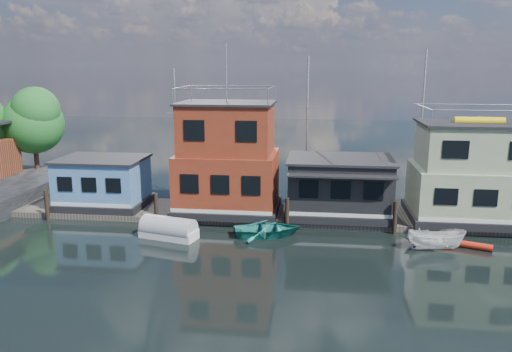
# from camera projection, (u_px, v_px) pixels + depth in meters

# --- Properties ---
(ground) EXTENTS (160.00, 160.00, 0.00)m
(ground) POSITION_uv_depth(u_px,v_px,m) (357.00, 294.00, 24.00)
(ground) COLOR black
(ground) RESTS_ON ground
(dock) EXTENTS (48.00, 5.00, 0.40)m
(dock) POSITION_uv_depth(u_px,v_px,m) (345.00, 217.00, 35.58)
(dock) COLOR #595147
(dock) RESTS_ON ground
(houseboat_blue) EXTENTS (6.40, 4.90, 3.66)m
(houseboat_blue) POSITION_uv_depth(u_px,v_px,m) (103.00, 182.00, 37.34)
(houseboat_blue) COLOR black
(houseboat_blue) RESTS_ON dock
(houseboat_red) EXTENTS (7.40, 5.90, 11.86)m
(houseboat_red) POSITION_uv_depth(u_px,v_px,m) (227.00, 160.00, 35.77)
(houseboat_red) COLOR black
(houseboat_red) RESTS_ON dock
(houseboat_dark) EXTENTS (7.40, 6.10, 4.06)m
(houseboat_dark) POSITION_uv_depth(u_px,v_px,m) (339.00, 186.00, 35.14)
(houseboat_dark) COLOR black
(houseboat_dark) RESTS_ON dock
(houseboat_green) EXTENTS (8.40, 5.90, 7.03)m
(houseboat_green) POSITION_uv_depth(u_px,v_px,m) (474.00, 174.00, 33.82)
(houseboat_green) COLOR black
(houseboat_green) RESTS_ON dock
(pilings) EXTENTS (42.28, 0.28, 2.20)m
(pilings) POSITION_uv_depth(u_px,v_px,m) (343.00, 216.00, 32.72)
(pilings) COLOR #2D2116
(pilings) RESTS_ON ground
(background_masts) EXTENTS (36.40, 0.16, 12.00)m
(background_masts) POSITION_uv_depth(u_px,v_px,m) (405.00, 132.00, 39.66)
(background_masts) COLOR silver
(background_masts) RESTS_ON ground
(motorboat) EXTENTS (3.38, 1.31, 1.30)m
(motorboat) POSITION_uv_depth(u_px,v_px,m) (436.00, 240.00, 29.54)
(motorboat) COLOR white
(motorboat) RESTS_ON ground
(dinghy_white) EXTENTS (2.38, 2.18, 1.06)m
(dinghy_white) POSITION_uv_depth(u_px,v_px,m) (421.00, 237.00, 30.46)
(dinghy_white) COLOR silver
(dinghy_white) RESTS_ON ground
(red_kayak) EXTENTS (2.81, 1.41, 0.42)m
(red_kayak) POSITION_uv_depth(u_px,v_px,m) (467.00, 244.00, 30.03)
(red_kayak) COLOR red
(red_kayak) RESTS_ON ground
(tarp_runabout) EXTENTS (3.90, 2.30, 1.48)m
(tarp_runabout) POSITION_uv_depth(u_px,v_px,m) (169.00, 230.00, 31.68)
(tarp_runabout) COLOR silver
(tarp_runabout) RESTS_ON ground
(dinghy_teal) EXTENTS (4.97, 4.08, 0.90)m
(dinghy_teal) POSITION_uv_depth(u_px,v_px,m) (268.00, 229.00, 32.12)
(dinghy_teal) COLOR teal
(dinghy_teal) RESTS_ON ground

